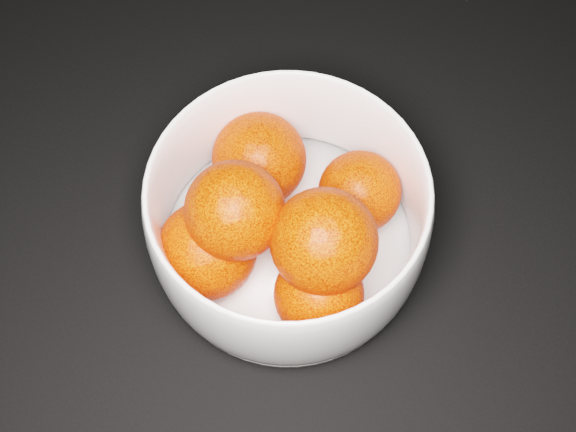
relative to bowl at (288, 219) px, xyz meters
The scene contains 2 objects.
bowl is the anchor object (origin of this frame).
orange_pile 0.01m from the bowl, 104.16° to the right, with size 0.16×0.17×0.11m.
Camera 1 is at (0.15, 0.03, 0.57)m, focal length 50.00 mm.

